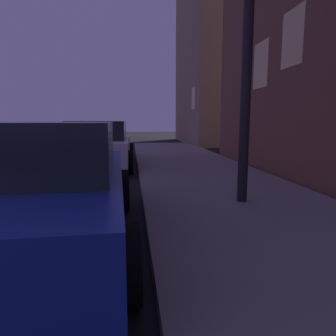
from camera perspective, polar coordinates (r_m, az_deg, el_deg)
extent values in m
cube|color=navy|center=(3.81, -21.57, -5.14)|extent=(1.88, 4.31, 0.64)
cube|color=#1E2328|center=(3.58, -22.55, 3.38)|extent=(1.59, 2.16, 0.56)
cylinder|color=black|center=(5.33, -27.54, -4.31)|extent=(0.25, 0.67, 0.66)
cylinder|color=black|center=(5.05, -8.56, -4.07)|extent=(0.25, 0.67, 0.66)
cylinder|color=black|center=(2.55, -7.84, -17.24)|extent=(0.25, 0.67, 0.66)
cube|color=silver|center=(9.79, -12.54, 3.47)|extent=(1.85, 4.34, 0.64)
cube|color=#1E2328|center=(9.52, -12.80, 6.82)|extent=(1.61, 2.14, 0.56)
cylinder|color=black|center=(11.26, -16.38, 2.77)|extent=(0.23, 0.66, 0.66)
cylinder|color=black|center=(11.08, -7.04, 2.97)|extent=(0.23, 0.66, 0.66)
cylinder|color=black|center=(8.65, -19.46, 0.90)|extent=(0.23, 0.66, 0.66)
cylinder|color=black|center=(8.42, -7.29, 1.13)|extent=(0.23, 0.66, 0.66)
cylinder|color=black|center=(5.17, 14.67, 23.22)|extent=(0.16, 0.16, 5.21)
cube|color=#F2D17F|center=(7.62, 22.31, 21.51)|extent=(0.06, 0.90, 1.20)
cube|color=#F2D17F|center=(8.99, 17.00, 17.82)|extent=(0.06, 0.90, 1.20)
cube|color=#998466|center=(21.89, 12.73, 24.81)|extent=(6.63, 8.31, 15.10)
cube|color=#F2D17F|center=(17.56, 4.80, 12.80)|extent=(0.06, 0.90, 1.20)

